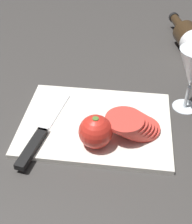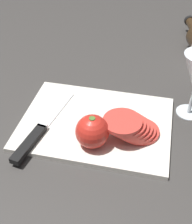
# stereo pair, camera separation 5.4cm
# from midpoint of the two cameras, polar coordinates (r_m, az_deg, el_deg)

# --- Properties ---
(ground_plane) EXTENTS (3.00, 3.00, 0.00)m
(ground_plane) POSITION_cam_midpoint_polar(r_m,az_deg,el_deg) (0.77, -7.46, -2.68)
(ground_plane) COLOR #383533
(cutting_board) EXTENTS (0.36, 0.27, 0.01)m
(cutting_board) POSITION_cam_midpoint_polar(r_m,az_deg,el_deg) (0.76, -2.03, -2.10)
(cutting_board) COLOR silver
(cutting_board) RESTS_ON ground_plane
(whole_tomato) EXTENTS (0.07, 0.07, 0.08)m
(whole_tomato) POSITION_cam_midpoint_polar(r_m,az_deg,el_deg) (0.68, -2.36, -3.66)
(whole_tomato) COLOR red
(whole_tomato) RESTS_ON cutting_board
(knife) EXTENTS (0.07, 0.27, 0.01)m
(knife) POSITION_cam_midpoint_polar(r_m,az_deg,el_deg) (0.72, -13.08, -5.44)
(knife) COLOR silver
(knife) RESTS_ON cutting_board
(tomato_slice_stack_near) EXTENTS (0.13, 0.11, 0.05)m
(tomato_slice_stack_near) POSITION_cam_midpoint_polar(r_m,az_deg,el_deg) (0.71, 4.66, -2.35)
(tomato_slice_stack_near) COLOR #D63D33
(tomato_slice_stack_near) RESTS_ON cutting_board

